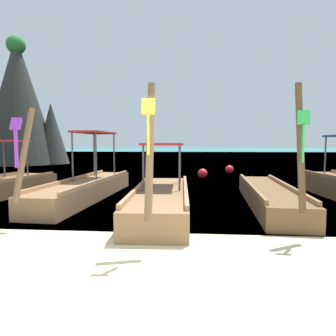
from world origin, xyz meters
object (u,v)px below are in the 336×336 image
(karst_rock, at_px, (21,103))
(longtail_boat_violet_ribbon, at_px, (87,187))
(mooring_buoy_near, at_px, (203,173))
(mooring_buoy_far, at_px, (229,169))
(longtail_boat_green_ribbon, at_px, (268,196))
(longtail_boat_yellow_ribbon, at_px, (162,198))

(karst_rock, bearing_deg, longtail_boat_violet_ribbon, -54.11)
(longtail_boat_violet_ribbon, bearing_deg, karst_rock, 125.89)
(mooring_buoy_near, bearing_deg, mooring_buoy_far, 56.50)
(karst_rock, bearing_deg, longtail_boat_green_ribbon, -43.95)
(longtail_boat_green_ribbon, distance_m, mooring_buoy_far, 8.74)
(longtail_boat_violet_ribbon, distance_m, mooring_buoy_near, 6.87)
(longtail_boat_yellow_ribbon, xyz_separation_m, longtail_boat_green_ribbon, (2.85, 0.94, -0.06))
(mooring_buoy_near, bearing_deg, karst_rock, 147.52)
(longtail_boat_violet_ribbon, xyz_separation_m, longtail_boat_yellow_ribbon, (2.49, -1.53, -0.01))
(karst_rock, xyz_separation_m, mooring_buoy_far, (16.29, -6.93, -4.80))
(mooring_buoy_near, bearing_deg, longtail_boat_violet_ribbon, -123.31)
(longtail_boat_yellow_ribbon, distance_m, mooring_buoy_far, 10.10)
(longtail_boat_yellow_ribbon, xyz_separation_m, mooring_buoy_far, (2.88, 9.68, -0.09))
(karst_rock, bearing_deg, mooring_buoy_far, -23.06)
(longtail_boat_violet_ribbon, height_order, longtail_boat_yellow_ribbon, longtail_boat_yellow_ribbon)
(karst_rock, bearing_deg, longtail_boat_yellow_ribbon, -51.10)
(longtail_boat_green_ribbon, relative_size, mooring_buoy_near, 12.55)
(longtail_boat_violet_ribbon, bearing_deg, longtail_boat_yellow_ribbon, -31.59)
(longtail_boat_violet_ribbon, relative_size, mooring_buoy_far, 13.59)
(longtail_boat_yellow_ribbon, distance_m, karst_rock, 21.86)
(longtail_boat_yellow_ribbon, height_order, karst_rock, karst_rock)
(longtail_boat_violet_ribbon, distance_m, karst_rock, 19.21)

